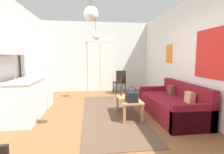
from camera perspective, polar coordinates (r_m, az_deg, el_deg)
ground_plane at (r=3.68m, az=-2.55°, el=-16.48°), size 4.81×7.88×0.10m
wall_back at (r=7.06m, az=-5.18°, el=6.59°), size 4.41×0.13×2.80m
wall_right at (r=4.16m, az=28.57°, el=5.92°), size 0.12×7.48×2.80m
area_rug at (r=4.34m, az=-0.31°, el=-11.99°), size 1.35×3.56×0.01m
couch at (r=4.35m, az=19.81°, el=-8.83°), size 0.90×2.00×0.79m
coffee_table at (r=4.08m, az=5.59°, el=-7.90°), size 0.47×0.99×0.43m
bamboo_vase at (r=4.35m, az=3.08°, el=-4.67°), size 0.07×0.07×0.43m
handbag at (r=3.75m, az=6.57°, el=-6.50°), size 0.23×0.32×0.34m
refrigerator at (r=5.19m, az=-23.52°, el=0.11°), size 0.66×0.64×1.70m
kitchen_counter at (r=4.21m, az=-27.79°, el=-1.97°), size 0.60×1.19×2.13m
accent_chair at (r=6.49m, az=2.67°, el=-1.31°), size 0.49×0.47×0.89m
pendant_lamp_near at (r=2.94m, az=-7.02°, el=20.29°), size 0.23×0.23×0.83m
pendant_lamp_far at (r=5.38m, az=-5.45°, el=13.56°), size 0.26×0.26×0.89m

